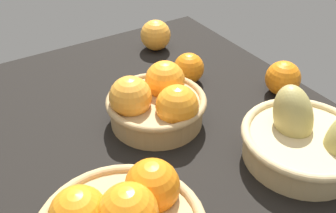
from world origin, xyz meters
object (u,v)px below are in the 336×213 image
object	(u,v)px
basket_center	(157,102)
loose_orange_back_gap	(283,78)
basket_near_left_pears	(307,140)
loose_orange_front_gap	(189,68)
loose_orange_side_gap	(156,35)

from	to	relation	value
basket_center	loose_orange_back_gap	bearing A→B (deg)	-101.55
basket_center	basket_near_left_pears	distance (cm)	29.12
basket_center	loose_orange_front_gap	xyz separation A→B (cm)	(9.33, -14.26, -1.14)
basket_near_left_pears	loose_orange_side_gap	distance (cm)	51.58
basket_near_left_pears	loose_orange_back_gap	size ratio (longest dim) A/B	2.85
basket_center	loose_orange_back_gap	distance (cm)	29.85
loose_orange_front_gap	loose_orange_side_gap	size ratio (longest dim) A/B	0.88
loose_orange_front_gap	basket_center	bearing A→B (deg)	123.21
basket_near_left_pears	loose_orange_back_gap	xyz separation A→B (cm)	(17.63, -12.19, -0.35)
basket_center	loose_orange_back_gap	xyz separation A→B (cm)	(-5.98, -29.23, -0.82)
loose_orange_front_gap	loose_orange_back_gap	xyz separation A→B (cm)	(-15.31, -14.98, 0.32)
basket_center	loose_orange_front_gap	bearing A→B (deg)	-56.79
loose_orange_back_gap	basket_center	bearing A→B (deg)	78.45
basket_near_left_pears	loose_orange_side_gap	world-z (taller)	basket_near_left_pears
basket_center	basket_near_left_pears	xyz separation A→B (cm)	(-23.61, -17.04, -0.47)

